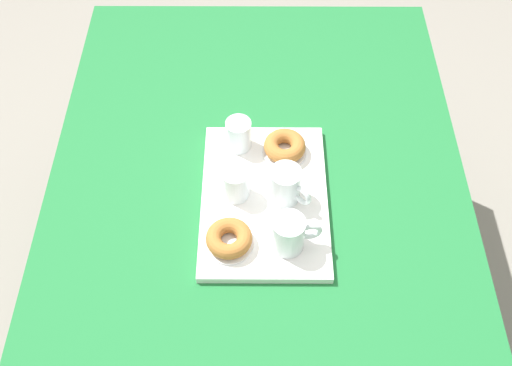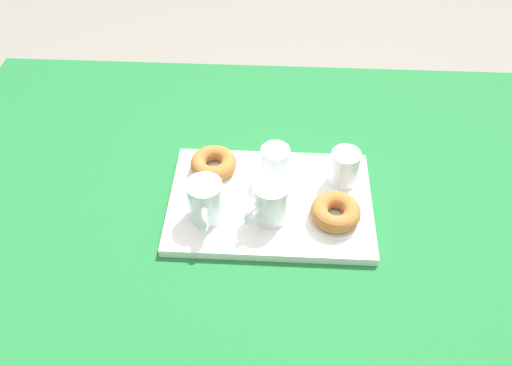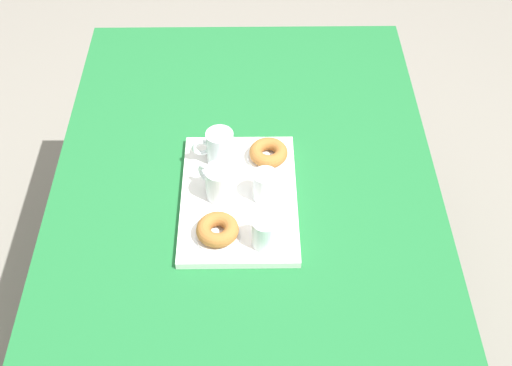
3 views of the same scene
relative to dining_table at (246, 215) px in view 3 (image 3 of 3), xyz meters
The scene contains 11 objects.
ground_plane 0.68m from the dining_table, ahead, with size 6.00×6.00×0.00m, color gray.
dining_table is the anchor object (origin of this frame).
serving_tray 0.10m from the dining_table, 144.16° to the left, with size 0.44×0.30×0.02m, color white.
tea_mug_left 0.17m from the dining_table, 109.38° to the left, with size 0.09×0.10×0.09m.
tea_mug_right 0.20m from the dining_table, 32.39° to the left, with size 0.07×0.11×0.09m.
water_glass_near 0.24m from the dining_table, 165.49° to the right, with size 0.06×0.06×0.08m.
water_glass_far 0.16m from the dining_table, 120.37° to the right, with size 0.06×0.06×0.08m.
donut_plate_left 0.21m from the dining_table, 156.96° to the left, with size 0.11×0.11×0.01m, color white.
sugar_donut_left 0.22m from the dining_table, 156.96° to the left, with size 0.10×0.10×0.04m, color #A3662D.
donut_plate_right 0.17m from the dining_table, 30.13° to the right, with size 0.11×0.11×0.01m, color white.
sugar_donut_right 0.18m from the dining_table, 30.13° to the right, with size 0.10×0.10×0.04m, color #A3662D.
Camera 3 is at (-1.18, -0.02, 2.07)m, focal length 46.56 mm.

